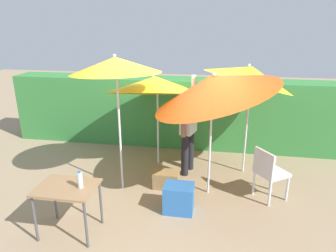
# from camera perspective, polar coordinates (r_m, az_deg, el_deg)

# --- Properties ---
(ground_plane) EXTENTS (24.00, 24.00, 0.00)m
(ground_plane) POSITION_cam_1_polar(r_m,az_deg,el_deg) (5.58, -0.53, -11.75)
(ground_plane) COLOR #9E8466
(hedge_row) EXTENTS (8.00, 0.70, 1.58)m
(hedge_row) POSITION_cam_1_polar(r_m,az_deg,el_deg) (7.26, 2.51, 2.55)
(hedge_row) COLOR #38843D
(hedge_row) RESTS_ON ground_plane
(umbrella_rainbow) EXTENTS (1.98, 1.98, 2.09)m
(umbrella_rainbow) POSITION_cam_1_polar(r_m,az_deg,el_deg) (6.03, -2.37, 7.52)
(umbrella_rainbow) COLOR silver
(umbrella_rainbow) RESTS_ON ground_plane
(umbrella_orange) EXTENTS (1.73, 1.68, 2.37)m
(umbrella_orange) POSITION_cam_1_polar(r_m,az_deg,el_deg) (5.81, 14.86, 9.16)
(umbrella_orange) COLOR silver
(umbrella_orange) RESTS_ON ground_plane
(umbrella_yellow) EXTENTS (1.47, 1.47, 2.38)m
(umbrella_yellow) POSITION_cam_1_polar(r_m,az_deg,el_deg) (4.99, -9.63, 10.94)
(umbrella_yellow) COLOR silver
(umbrella_yellow) RESTS_ON ground_plane
(umbrella_navy) EXTENTS (2.04, 2.01, 2.39)m
(umbrella_navy) POSITION_cam_1_polar(r_m,az_deg,el_deg) (4.82, 8.36, 7.26)
(umbrella_navy) COLOR silver
(umbrella_navy) RESTS_ON ground_plane
(person_vendor) EXTENTS (0.31, 0.55, 1.88)m
(person_vendor) POSITION_cam_1_polar(r_m,az_deg,el_deg) (5.84, 3.75, -0.19)
(person_vendor) COLOR black
(person_vendor) RESTS_ON ground_plane
(chair_plastic) EXTENTS (0.61, 0.61, 0.89)m
(chair_plastic) POSITION_cam_1_polar(r_m,az_deg,el_deg) (5.37, 18.09, -7.89)
(chair_plastic) COLOR silver
(chair_plastic) RESTS_ON ground_plane
(cooler_box) EXTENTS (0.46, 0.34, 0.45)m
(cooler_box) POSITION_cam_1_polar(r_m,az_deg,el_deg) (4.94, 2.00, -13.16)
(cooler_box) COLOR #2D6BB7
(cooler_box) RESTS_ON ground_plane
(crate_cardboard) EXTENTS (0.45, 0.30, 0.30)m
(crate_cardboard) POSITION_cam_1_polar(r_m,az_deg,el_deg) (5.60, -0.29, -9.83)
(crate_cardboard) COLOR #9E7A4C
(crate_cardboard) RESTS_ON ground_plane
(folding_table) EXTENTS (0.80, 0.60, 0.73)m
(folding_table) POSITION_cam_1_polar(r_m,az_deg,el_deg) (4.50, -18.11, -11.54)
(folding_table) COLOR #4C4C51
(folding_table) RESTS_ON ground_plane
(bottle_water) EXTENTS (0.07, 0.07, 0.24)m
(bottle_water) POSITION_cam_1_polar(r_m,az_deg,el_deg) (4.33, -15.92, -9.53)
(bottle_water) COLOR silver
(bottle_water) RESTS_ON folding_table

